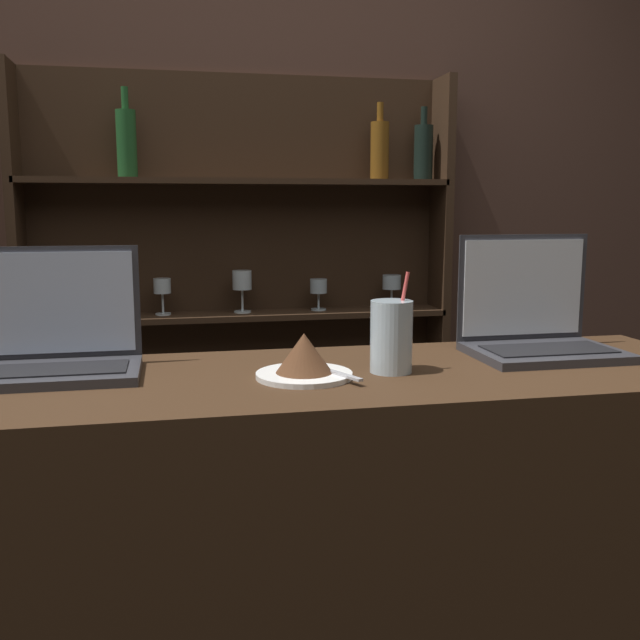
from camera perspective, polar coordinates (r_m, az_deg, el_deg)
bar_counter at (r=1.59m, az=-0.96°, el=-23.55°), size 1.70×0.50×1.07m
back_wall at (r=2.60m, az=-6.36°, el=8.09°), size 7.00×0.06×2.70m
back_shelf at (r=2.56m, az=-6.10°, el=-0.58°), size 1.48×0.18×1.84m
laptop_near at (r=1.45m, az=-20.21°, el=-1.87°), size 0.31×0.21×0.24m
laptop_far at (r=1.63m, az=16.92°, el=-0.53°), size 0.31×0.23×0.26m
cake_plate at (r=1.34m, az=-1.27°, el=-3.16°), size 0.18×0.18×0.08m
water_glass at (r=1.38m, az=5.73°, el=-1.31°), size 0.08×0.08×0.20m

